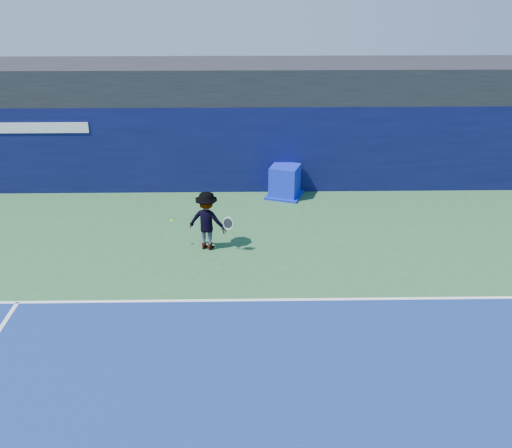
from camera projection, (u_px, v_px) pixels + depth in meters
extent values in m
plane|color=#2A5D31|center=(222.00, 385.00, 10.99)|extent=(80.00, 80.00, 0.00)
cube|color=white|center=(227.00, 300.00, 13.70)|extent=(24.00, 0.10, 0.01)
cube|color=black|center=(231.00, 80.00, 19.87)|extent=(36.00, 3.00, 1.20)
cube|color=#0A0D3A|center=(232.00, 147.00, 19.86)|extent=(36.00, 1.00, 3.00)
cube|color=white|center=(20.00, 128.00, 18.92)|extent=(4.50, 0.04, 0.35)
cube|color=#0D1DC3|center=(285.00, 181.00, 19.49)|extent=(1.15, 1.15, 1.09)
cube|color=#0B1EA3|center=(284.00, 195.00, 19.71)|extent=(1.44, 1.44, 0.07)
imported|color=silver|center=(207.00, 221.00, 15.83)|extent=(1.23, 0.92, 1.70)
cylinder|color=black|center=(223.00, 231.00, 15.70)|extent=(0.08, 0.15, 0.27)
torus|color=silver|center=(228.00, 223.00, 15.55)|extent=(0.31, 0.18, 0.30)
cylinder|color=black|center=(228.00, 223.00, 15.55)|extent=(0.26, 0.14, 0.26)
sphere|color=#C2D818|center=(172.00, 221.00, 15.87)|extent=(0.07, 0.07, 0.07)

